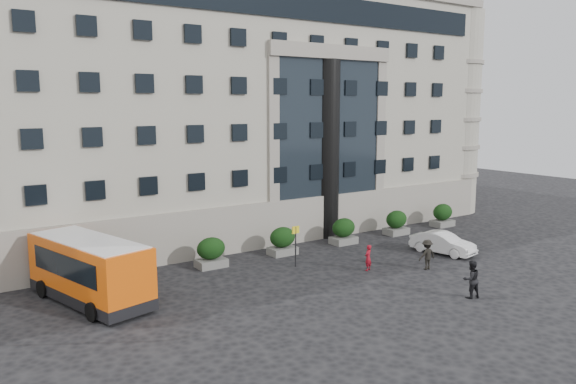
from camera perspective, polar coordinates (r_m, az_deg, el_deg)
name	(u,v)px	position (r m, az deg, el deg)	size (l,w,h in m)	color
ground	(261,309)	(27.70, -2.73, -11.81)	(120.00, 120.00, 0.00)	black
civic_building	(185,114)	(48.26, -10.42, 7.78)	(44.00, 24.00, 18.00)	#A19C8E
entrance_column	(327,150)	(41.38, 4.00, 4.29)	(1.80, 1.80, 13.00)	black
hedge_a	(126,266)	(32.64, -16.09, -7.23)	(1.80, 1.26, 1.84)	#5D5D5B
hedge_b	(211,252)	(34.50, -7.82, -6.09)	(1.80, 1.26, 1.84)	#5D5D5B
hedge_c	(283,241)	(37.01, -0.56, -4.98)	(1.80, 1.26, 1.84)	#5D5D5B
hedge_d	(344,231)	(40.04, 5.67, -3.96)	(1.80, 1.26, 1.84)	#5D5D5B
hedge_e	(396,222)	(43.48, 10.96, -3.05)	(1.80, 1.26, 1.84)	#5D5D5B
hedge_f	(443,215)	(47.25, 15.43, -2.27)	(1.80, 1.26, 1.84)	#5D5D5B
bus_stop_sign	(296,239)	(34.08, 0.78, -4.80)	(0.50, 0.08, 2.52)	#262628
minibus	(90,268)	(29.82, -19.52, -7.25)	(4.49, 8.09, 3.20)	#E1530A
white_taxi	(443,243)	(38.70, 15.45, -5.02)	(1.50, 4.31, 1.42)	silver
pedestrian_a	(368,258)	(33.90, 8.14, -6.63)	(0.57, 0.37, 1.56)	maroon
pedestrian_b	(471,279)	(30.39, 18.11, -8.42)	(0.95, 0.74, 1.96)	black
pedestrian_c	(427,255)	(34.77, 13.94, -6.19)	(1.18, 0.68, 1.82)	black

